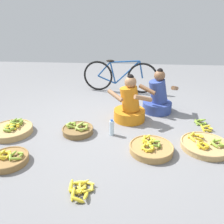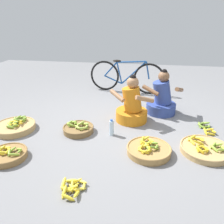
{
  "view_description": "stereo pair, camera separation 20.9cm",
  "coord_description": "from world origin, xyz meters",
  "px_view_note": "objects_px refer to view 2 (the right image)",
  "views": [
    {
      "loc": [
        0.25,
        -3.06,
        1.61
      ],
      "look_at": [
        0.0,
        -0.2,
        0.35
      ],
      "focal_mm": 35.22,
      "sensor_mm": 36.0,
      "label": 1
    },
    {
      "loc": [
        0.46,
        -3.04,
        1.61
      ],
      "look_at": [
        0.0,
        -0.2,
        0.35
      ],
      "focal_mm": 35.22,
      "sensor_mm": 36.0,
      "label": 2
    }
  ],
  "objects_px": {
    "vendor_woman_front": "(132,107)",
    "bicycle_leaning": "(126,77)",
    "banana_basket_mid_left": "(149,149)",
    "loose_bananas_back_right": "(206,128)",
    "loose_bananas_mid_right": "(72,187)",
    "banana_basket_near_bicycle": "(15,126)",
    "vendor_woman_behind": "(162,99)",
    "banana_basket_back_left": "(78,129)",
    "water_bottle": "(111,128)",
    "banana_basket_back_center": "(8,155)",
    "banana_basket_front_left": "(205,149)"
  },
  "relations": [
    {
      "from": "vendor_woman_behind",
      "to": "loose_bananas_mid_right",
      "type": "bearing_deg",
      "value": -114.3
    },
    {
      "from": "vendor_woman_front",
      "to": "banana_basket_near_bicycle",
      "type": "distance_m",
      "value": 1.86
    },
    {
      "from": "water_bottle",
      "to": "banana_basket_front_left",
      "type": "bearing_deg",
      "value": -11.07
    },
    {
      "from": "banana_basket_back_left",
      "to": "banana_basket_mid_left",
      "type": "bearing_deg",
      "value": -20.82
    },
    {
      "from": "bicycle_leaning",
      "to": "vendor_woman_behind",
      "type": "bearing_deg",
      "value": -55.53
    },
    {
      "from": "bicycle_leaning",
      "to": "banana_basket_front_left",
      "type": "bearing_deg",
      "value": -60.98
    },
    {
      "from": "bicycle_leaning",
      "to": "banana_basket_back_center",
      "type": "relative_size",
      "value": 3.62
    },
    {
      "from": "bicycle_leaning",
      "to": "water_bottle",
      "type": "height_order",
      "value": "bicycle_leaning"
    },
    {
      "from": "banana_basket_back_center",
      "to": "banana_basket_back_left",
      "type": "distance_m",
      "value": 1.02
    },
    {
      "from": "vendor_woman_behind",
      "to": "bicycle_leaning",
      "type": "bearing_deg",
      "value": 124.47
    },
    {
      "from": "vendor_woman_front",
      "to": "loose_bananas_mid_right",
      "type": "distance_m",
      "value": 1.78
    },
    {
      "from": "vendor_woman_front",
      "to": "banana_basket_front_left",
      "type": "distance_m",
      "value": 1.3
    },
    {
      "from": "water_bottle",
      "to": "bicycle_leaning",
      "type": "bearing_deg",
      "value": 89.98
    },
    {
      "from": "loose_bananas_mid_right",
      "to": "water_bottle",
      "type": "xyz_separation_m",
      "value": [
        0.2,
        1.17,
        0.09
      ]
    },
    {
      "from": "vendor_woman_behind",
      "to": "loose_bananas_back_right",
      "type": "distance_m",
      "value": 0.89
    },
    {
      "from": "banana_basket_near_bicycle",
      "to": "vendor_woman_front",
      "type": "bearing_deg",
      "value": 19.5
    },
    {
      "from": "loose_bananas_mid_right",
      "to": "banana_basket_back_left",
      "type": "bearing_deg",
      "value": 104.41
    },
    {
      "from": "banana_basket_mid_left",
      "to": "banana_basket_front_left",
      "type": "distance_m",
      "value": 0.73
    },
    {
      "from": "vendor_woman_front",
      "to": "banana_basket_back_left",
      "type": "height_order",
      "value": "vendor_woman_front"
    },
    {
      "from": "loose_bananas_mid_right",
      "to": "loose_bananas_back_right",
      "type": "bearing_deg",
      "value": 43.93
    },
    {
      "from": "banana_basket_back_center",
      "to": "banana_basket_front_left",
      "type": "xyz_separation_m",
      "value": [
        2.42,
        0.53,
        -0.0
      ]
    },
    {
      "from": "banana_basket_mid_left",
      "to": "loose_bananas_back_right",
      "type": "bearing_deg",
      "value": 42.15
    },
    {
      "from": "bicycle_leaning",
      "to": "banana_basket_near_bicycle",
      "type": "bearing_deg",
      "value": -125.21
    },
    {
      "from": "vendor_woman_front",
      "to": "bicycle_leaning",
      "type": "distance_m",
      "value": 1.52
    },
    {
      "from": "loose_bananas_mid_right",
      "to": "loose_bananas_back_right",
      "type": "relative_size",
      "value": 0.77
    },
    {
      "from": "banana_basket_front_left",
      "to": "loose_bananas_mid_right",
      "type": "xyz_separation_m",
      "value": [
        -1.47,
        -0.92,
        -0.02
      ]
    },
    {
      "from": "banana_basket_near_bicycle",
      "to": "loose_bananas_back_right",
      "type": "height_order",
      "value": "banana_basket_near_bicycle"
    },
    {
      "from": "banana_basket_near_bicycle",
      "to": "water_bottle",
      "type": "bearing_deg",
      "value": 3.04
    },
    {
      "from": "bicycle_leaning",
      "to": "banana_basket_back_center",
      "type": "bearing_deg",
      "value": -112.45
    },
    {
      "from": "loose_bananas_mid_right",
      "to": "banana_basket_near_bicycle",
      "type": "bearing_deg",
      "value": 139.73
    },
    {
      "from": "banana_basket_mid_left",
      "to": "loose_bananas_mid_right",
      "type": "relative_size",
      "value": 1.83
    },
    {
      "from": "banana_basket_near_bicycle",
      "to": "vendor_woman_behind",
      "type": "bearing_deg",
      "value": 24.55
    },
    {
      "from": "banana_basket_front_left",
      "to": "water_bottle",
      "type": "relative_size",
      "value": 2.56
    },
    {
      "from": "bicycle_leaning",
      "to": "loose_bananas_back_right",
      "type": "distance_m",
      "value": 2.19
    },
    {
      "from": "loose_bananas_mid_right",
      "to": "water_bottle",
      "type": "distance_m",
      "value": 1.19
    },
    {
      "from": "water_bottle",
      "to": "banana_basket_back_center",
      "type": "bearing_deg",
      "value": -146.19
    },
    {
      "from": "loose_bananas_back_right",
      "to": "water_bottle",
      "type": "height_order",
      "value": "water_bottle"
    },
    {
      "from": "banana_basket_mid_left",
      "to": "water_bottle",
      "type": "distance_m",
      "value": 0.68
    },
    {
      "from": "bicycle_leaning",
      "to": "loose_bananas_mid_right",
      "type": "height_order",
      "value": "bicycle_leaning"
    },
    {
      "from": "banana_basket_near_bicycle",
      "to": "loose_bananas_mid_right",
      "type": "distance_m",
      "value": 1.68
    },
    {
      "from": "vendor_woman_behind",
      "to": "banana_basket_mid_left",
      "type": "height_order",
      "value": "vendor_woman_behind"
    },
    {
      "from": "water_bottle",
      "to": "banana_basket_mid_left",
      "type": "bearing_deg",
      "value": -35.6
    },
    {
      "from": "vendor_woman_behind",
      "to": "banana_basket_back_left",
      "type": "relative_size",
      "value": 1.72
    },
    {
      "from": "banana_basket_back_center",
      "to": "loose_bananas_mid_right",
      "type": "distance_m",
      "value": 1.03
    },
    {
      "from": "banana_basket_mid_left",
      "to": "loose_bananas_back_right",
      "type": "distance_m",
      "value": 1.18
    },
    {
      "from": "vendor_woman_behind",
      "to": "bicycle_leaning",
      "type": "relative_size",
      "value": 0.47
    },
    {
      "from": "vendor_woman_behind",
      "to": "banana_basket_mid_left",
      "type": "relative_size",
      "value": 1.41
    },
    {
      "from": "water_bottle",
      "to": "banana_basket_near_bicycle",
      "type": "bearing_deg",
      "value": -176.96
    },
    {
      "from": "banana_basket_near_bicycle",
      "to": "loose_bananas_mid_right",
      "type": "relative_size",
      "value": 2.0
    },
    {
      "from": "vendor_woman_behind",
      "to": "banana_basket_back_left",
      "type": "distance_m",
      "value": 1.58
    }
  ]
}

